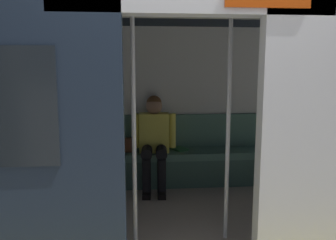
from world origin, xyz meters
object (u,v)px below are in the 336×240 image
at_px(bench_seat, 167,160).
at_px(grab_pole_far, 228,127).
at_px(person_seated, 154,136).
at_px(handbag, 123,145).
at_px(train_car, 169,77).
at_px(grab_pole_door, 134,131).
at_px(book, 179,149).

distance_m(bench_seat, grab_pole_far, 1.65).
bearing_deg(bench_seat, person_seated, 17.46).
height_order(bench_seat, handbag, handbag).
bearing_deg(person_seated, grab_pole_far, 112.20).
bearing_deg(person_seated, train_car, 97.20).
bearing_deg(train_car, grab_pole_far, 130.77).
height_order(bench_seat, person_seated, person_seated).
relative_size(person_seated, grab_pole_far, 0.58).
height_order(train_car, bench_seat, train_car).
xyz_separation_m(grab_pole_door, grab_pole_far, (-0.81, -0.12, 0.00)).
bearing_deg(person_seated, bench_seat, -162.54).
bearing_deg(train_car, grab_pole_door, 62.36).
distance_m(train_car, bench_seat, 1.42).
height_order(bench_seat, grab_pole_door, grab_pole_door).
distance_m(handbag, book, 0.74).
relative_size(bench_seat, grab_pole_door, 1.60).
bearing_deg(grab_pole_far, grab_pole_door, 8.71).
height_order(train_car, handbag, train_car).
bearing_deg(grab_pole_far, bench_seat, -74.46).
bearing_deg(handbag, grab_pole_door, 95.69).
bearing_deg(bench_seat, grab_pole_door, 75.63).
relative_size(train_car, grab_pole_door, 3.14).
relative_size(train_car, bench_seat, 1.97).
bearing_deg(grab_pole_door, handbag, -84.31).
xyz_separation_m(train_car, book, (-0.23, -1.00, -0.97)).
relative_size(bench_seat, person_seated, 2.77).
bearing_deg(book, grab_pole_door, 41.74).
xyz_separation_m(train_car, grab_pole_far, (-0.46, 0.54, -0.41)).
xyz_separation_m(bench_seat, person_seated, (0.17, 0.05, 0.33)).
distance_m(train_car, person_seated, 1.15).
bearing_deg(bench_seat, grab_pole_far, 105.54).
relative_size(train_car, handbag, 24.62).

